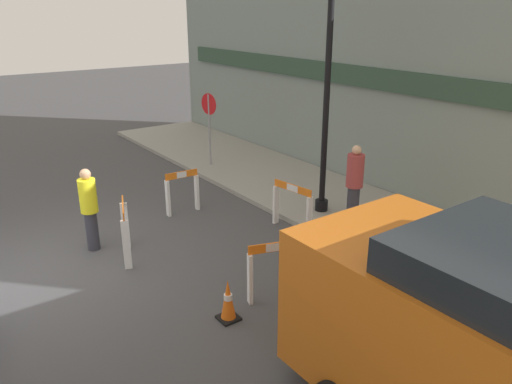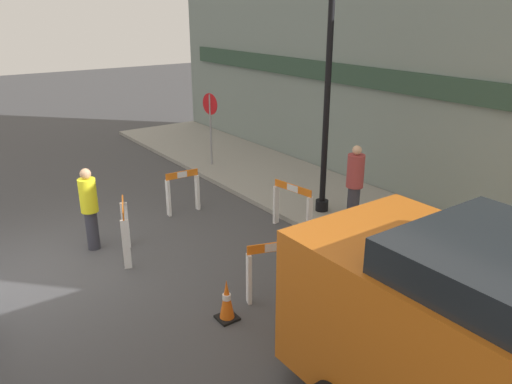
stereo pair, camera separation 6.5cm
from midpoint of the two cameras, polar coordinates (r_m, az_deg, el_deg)
The scene contains 15 objects.
ground_plane at distance 9.82m, azimuth -21.24°, elevation -7.78°, with size 60.00×60.00×0.00m, color #424244.
sidewalk_slab at distance 12.44m, azimuth 6.34°, elevation -0.21°, with size 18.00×3.09×0.11m.
storefront_facade at distance 12.92m, azimuth 12.30°, elevation 12.57°, with size 18.00×0.22×5.50m.
streetlamp_post at distance 10.52m, azimuth 8.19°, elevation 16.29°, with size 0.44×0.44×5.60m.
stop_sign at distance 14.27m, azimuth -5.51°, elevation 8.50°, with size 0.59×0.13×2.05m.
barricade_0 at distance 10.36m, azimuth 3.97°, elevation -1.46°, with size 1.01×0.27×1.01m.
barricade_1 at distance 11.33m, azimuth -8.58°, elevation 0.13°, with size 0.17×0.78×0.99m.
barricade_2 at distance 9.47m, azimuth -14.91°, elevation -4.08°, with size 0.89×0.44×1.09m.
barricade_3 at distance 7.93m, azimuth 1.69°, elevation -8.82°, with size 0.38×0.81×1.00m.
traffic_cone_0 at distance 8.15m, azimuth 8.23°, elevation -9.97°, with size 0.30×0.30×0.65m.
traffic_cone_1 at distance 9.63m, azimuth 9.13°, elevation -5.29°, with size 0.30×0.30×0.57m.
traffic_cone_2 at distance 8.60m, azimuth 7.77°, elevation -8.91°, with size 0.30×0.30×0.47m.
traffic_cone_3 at distance 7.57m, azimuth -3.46°, elevation -12.29°, with size 0.30×0.30×0.66m.
person_worker at distance 9.90m, azimuth -18.70°, elevation -1.63°, with size 0.45×0.45×1.63m.
person_pedestrian at distance 10.44m, azimuth 11.01°, elevation 1.08°, with size 0.39×0.39×1.70m.
Camera 1 is at (8.57, -1.88, 4.40)m, focal length 35.00 mm.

